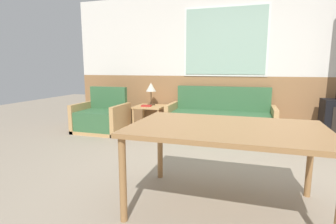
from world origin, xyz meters
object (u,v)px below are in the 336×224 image
object	(u,v)px
armchair	(102,119)
side_table	(150,109)
dining_table	(226,134)
couch	(220,121)
table_lamp	(151,88)

from	to	relation	value
armchair	side_table	bearing A→B (deg)	19.85
side_table	dining_table	bearing A→B (deg)	-56.64
couch	dining_table	size ratio (longest dim) A/B	1.17
side_table	dining_table	xyz separation A→B (m)	(1.73, -2.63, 0.26)
dining_table	table_lamp	bearing A→B (deg)	122.65
armchair	dining_table	distance (m)	3.44
couch	armchair	distance (m)	2.32
side_table	table_lamp	world-z (taller)	table_lamp
side_table	armchair	bearing A→B (deg)	-153.98
couch	armchair	xyz separation A→B (m)	(-2.28, -0.39, -0.01)
dining_table	armchair	bearing A→B (deg)	139.75
couch	side_table	size ratio (longest dim) A/B	3.33
table_lamp	dining_table	xyz separation A→B (m)	(1.75, -2.73, -0.16)
side_table	dining_table	world-z (taller)	dining_table
couch	side_table	distance (m)	1.42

